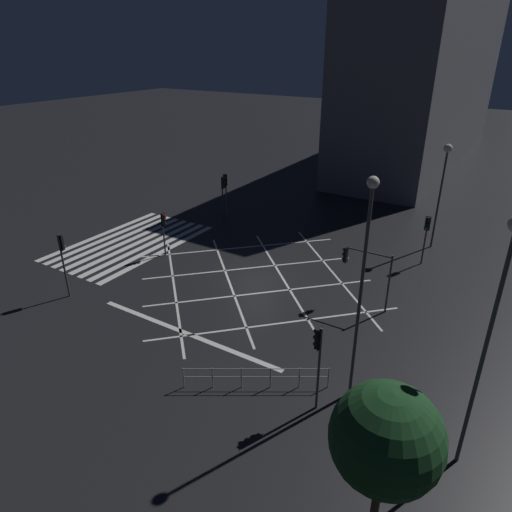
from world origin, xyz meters
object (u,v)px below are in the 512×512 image
(street_lamp_east, at_px, (496,306))
(street_lamp_far, at_px, (364,265))
(traffic_light_ne_cross, at_px, (318,352))
(traffic_light_nw_main, at_px, (426,230))
(traffic_light_median_south, at_px, (164,225))
(traffic_light_sw_cross, at_px, (223,189))
(traffic_light_sw_main, at_px, (225,188))
(traffic_light_median_north, at_px, (363,264))
(street_tree_near, at_px, (386,439))
(traffic_light_se_main, at_px, (63,253))
(street_lamp_west, at_px, (444,170))

(street_lamp_east, height_order, street_lamp_far, street_lamp_far)
(traffic_light_ne_cross, height_order, traffic_light_nw_main, traffic_light_ne_cross)
(traffic_light_median_south, height_order, traffic_light_sw_cross, traffic_light_sw_cross)
(traffic_light_sw_main, xyz_separation_m, traffic_light_nw_main, (0.08, 16.46, -0.34))
(traffic_light_median_south, distance_m, street_lamp_east, 22.86)
(traffic_light_median_north, bearing_deg, street_tree_near, 112.20)
(traffic_light_se_main, bearing_deg, traffic_light_nw_main, -47.22)
(street_lamp_west, bearing_deg, street_lamp_far, 2.23)
(traffic_light_median_north, bearing_deg, traffic_light_ne_cross, 98.67)
(traffic_light_sw_main, xyz_separation_m, traffic_light_median_north, (7.44, 14.73, -0.23))
(traffic_light_median_south, bearing_deg, traffic_light_nw_main, 27.21)
(street_lamp_east, height_order, street_tree_near, street_lamp_east)
(traffic_light_ne_cross, xyz_separation_m, street_tree_near, (3.67, 3.77, 0.82))
(street_lamp_east, bearing_deg, traffic_light_se_main, -90.98)
(traffic_light_ne_cross, distance_m, traffic_light_sw_cross, 23.25)
(traffic_light_median_south, bearing_deg, traffic_light_sw_main, 94.16)
(street_tree_near, bearing_deg, traffic_light_median_north, -157.80)
(street_lamp_east, bearing_deg, traffic_light_sw_cross, -126.32)
(traffic_light_nw_main, height_order, street_lamp_west, street_lamp_west)
(street_lamp_east, bearing_deg, street_lamp_west, -164.69)
(traffic_light_se_main, relative_size, traffic_light_median_south, 1.24)
(street_lamp_west, relative_size, street_lamp_far, 0.79)
(street_lamp_far, bearing_deg, traffic_light_ne_cross, -32.73)
(street_tree_near, bearing_deg, street_lamp_far, -151.61)
(street_lamp_far, bearing_deg, traffic_light_sw_main, -130.98)
(traffic_light_sw_cross, relative_size, traffic_light_median_north, 1.03)
(street_lamp_east, bearing_deg, street_tree_near, -24.38)
(street_lamp_east, height_order, street_lamp_west, street_lamp_east)
(street_lamp_west, xyz_separation_m, street_tree_near, (23.35, 3.51, -2.15))
(traffic_light_median_south, height_order, traffic_light_nw_main, traffic_light_nw_main)
(traffic_light_se_main, height_order, traffic_light_sw_cross, traffic_light_se_main)
(street_lamp_east, xyz_separation_m, street_lamp_far, (-1.21, -4.60, -0.31))
(traffic_light_median_north, bearing_deg, traffic_light_se_main, 28.54)
(traffic_light_sw_cross, height_order, street_lamp_west, street_lamp_west)
(street_lamp_east, bearing_deg, traffic_light_median_north, -141.12)
(traffic_light_median_south, relative_size, street_lamp_west, 0.42)
(traffic_light_nw_main, bearing_deg, traffic_light_median_south, -62.79)
(traffic_light_nw_main, relative_size, street_tree_near, 0.66)
(traffic_light_median_south, relative_size, street_lamp_far, 0.33)
(street_lamp_east, relative_size, street_tree_near, 1.79)
(traffic_light_median_south, xyz_separation_m, traffic_light_sw_cross, (-8.37, -0.93, 0.31))
(traffic_light_sw_main, relative_size, traffic_light_sw_cross, 1.09)
(traffic_light_median_south, xyz_separation_m, street_lamp_east, (7.79, 21.06, 4.26))
(traffic_light_nw_main, distance_m, street_lamp_west, 4.76)
(traffic_light_nw_main, height_order, street_lamp_east, street_lamp_east)
(traffic_light_median_north, xyz_separation_m, street_lamp_east, (8.59, 6.93, 3.95))
(traffic_light_se_main, relative_size, street_tree_near, 0.75)
(street_tree_near, bearing_deg, street_lamp_west, -171.46)
(traffic_light_sw_cross, bearing_deg, traffic_light_median_south, -83.68)
(traffic_light_se_main, height_order, traffic_light_nw_main, traffic_light_se_main)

